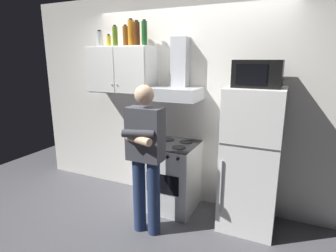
{
  "coord_description": "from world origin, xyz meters",
  "views": [
    {
      "loc": [
        1.25,
        -2.73,
        1.89
      ],
      "look_at": [
        0.0,
        0.0,
        1.15
      ],
      "focal_mm": 29.25,
      "sensor_mm": 36.0,
      "label": 1
    }
  ],
  "objects_px": {
    "bottle_olive_oil": "(115,36)",
    "bottle_beer_brown": "(125,36)",
    "bottle_canister_steel": "(100,39)",
    "refrigerator": "(251,160)",
    "stove_oven": "(173,176)",
    "bottle_rum_dark": "(137,34)",
    "bottle_spice_jar": "(109,41)",
    "range_hood": "(177,83)",
    "person_standing": "(145,155)",
    "microwave": "(258,74)",
    "bottle_liquor_amber": "(131,33)",
    "bottle_wine_green": "(144,33)",
    "upper_cabinet": "(122,70)"
  },
  "relations": [
    {
      "from": "person_standing",
      "to": "bottle_liquor_amber",
      "type": "height_order",
      "value": "bottle_liquor_amber"
    },
    {
      "from": "person_standing",
      "to": "bottle_rum_dark",
      "type": "height_order",
      "value": "bottle_rum_dark"
    },
    {
      "from": "person_standing",
      "to": "bottle_canister_steel",
      "type": "distance_m",
      "value": 1.81
    },
    {
      "from": "stove_oven",
      "to": "bottle_olive_oil",
      "type": "bearing_deg",
      "value": 173.84
    },
    {
      "from": "bottle_rum_dark",
      "to": "person_standing",
      "type": "bearing_deg",
      "value": -55.44
    },
    {
      "from": "range_hood",
      "to": "refrigerator",
      "type": "height_order",
      "value": "range_hood"
    },
    {
      "from": "upper_cabinet",
      "to": "bottle_beer_brown",
      "type": "xyz_separation_m",
      "value": [
        0.07,
        0.02,
        0.43
      ]
    },
    {
      "from": "microwave",
      "to": "bottle_spice_jar",
      "type": "height_order",
      "value": "bottle_spice_jar"
    },
    {
      "from": "refrigerator",
      "to": "bottle_beer_brown",
      "type": "distance_m",
      "value": 2.18
    },
    {
      "from": "refrigerator",
      "to": "bottle_canister_steel",
      "type": "height_order",
      "value": "bottle_canister_steel"
    },
    {
      "from": "bottle_canister_steel",
      "to": "bottle_liquor_amber",
      "type": "relative_size",
      "value": 0.64
    },
    {
      "from": "upper_cabinet",
      "to": "person_standing",
      "type": "height_order",
      "value": "upper_cabinet"
    },
    {
      "from": "range_hood",
      "to": "microwave",
      "type": "distance_m",
      "value": 0.97
    },
    {
      "from": "bottle_liquor_amber",
      "to": "bottle_wine_green",
      "type": "height_order",
      "value": "bottle_liquor_amber"
    },
    {
      "from": "microwave",
      "to": "bottle_wine_green",
      "type": "height_order",
      "value": "bottle_wine_green"
    },
    {
      "from": "refrigerator",
      "to": "range_hood",
      "type": "bearing_deg",
      "value": 172.45
    },
    {
      "from": "microwave",
      "to": "bottle_canister_steel",
      "type": "height_order",
      "value": "bottle_canister_steel"
    },
    {
      "from": "bottle_canister_steel",
      "to": "bottle_liquor_amber",
      "type": "distance_m",
      "value": 0.49
    },
    {
      "from": "upper_cabinet",
      "to": "refrigerator",
      "type": "xyz_separation_m",
      "value": [
        1.75,
        -0.12,
        -0.95
      ]
    },
    {
      "from": "stove_oven",
      "to": "bottle_rum_dark",
      "type": "xyz_separation_m",
      "value": [
        -0.55,
        0.12,
        1.76
      ]
    },
    {
      "from": "upper_cabinet",
      "to": "bottle_canister_steel",
      "type": "height_order",
      "value": "bottle_canister_steel"
    },
    {
      "from": "upper_cabinet",
      "to": "bottle_olive_oil",
      "type": "distance_m",
      "value": 0.43
    },
    {
      "from": "microwave",
      "to": "bottle_liquor_amber",
      "type": "relative_size",
      "value": 1.45
    },
    {
      "from": "microwave",
      "to": "bottle_canister_steel",
      "type": "bearing_deg",
      "value": 176.82
    },
    {
      "from": "bottle_spice_jar",
      "to": "bottle_liquor_amber",
      "type": "relative_size",
      "value": 0.46
    },
    {
      "from": "bottle_olive_oil",
      "to": "bottle_wine_green",
      "type": "distance_m",
      "value": 0.41
    },
    {
      "from": "microwave",
      "to": "person_standing",
      "type": "xyz_separation_m",
      "value": [
        -1.0,
        -0.62,
        -0.84
      ]
    },
    {
      "from": "person_standing",
      "to": "bottle_olive_oil",
      "type": "bearing_deg",
      "value": 139.13
    },
    {
      "from": "bottle_canister_steel",
      "to": "refrigerator",
      "type": "bearing_deg",
      "value": -3.68
    },
    {
      "from": "stove_oven",
      "to": "bottle_rum_dark",
      "type": "height_order",
      "value": "bottle_rum_dark"
    },
    {
      "from": "bottle_spice_jar",
      "to": "bottle_liquor_amber",
      "type": "distance_m",
      "value": 0.33
    },
    {
      "from": "person_standing",
      "to": "bottle_canister_steel",
      "type": "xyz_separation_m",
      "value": [
        -1.09,
        0.74,
        1.25
      ]
    },
    {
      "from": "bottle_canister_steel",
      "to": "bottle_beer_brown",
      "type": "bearing_deg",
      "value": 1.71
    },
    {
      "from": "bottle_beer_brown",
      "to": "bottle_spice_jar",
      "type": "bearing_deg",
      "value": -168.71
    },
    {
      "from": "stove_oven",
      "to": "bottle_rum_dark",
      "type": "distance_m",
      "value": 1.85
    },
    {
      "from": "bottle_spice_jar",
      "to": "stove_oven",
      "type": "bearing_deg",
      "value": -5.96
    },
    {
      "from": "upper_cabinet",
      "to": "stove_oven",
      "type": "height_order",
      "value": "upper_cabinet"
    },
    {
      "from": "bottle_canister_steel",
      "to": "bottle_rum_dark",
      "type": "xyz_separation_m",
      "value": [
        0.59,
        -0.01,
        0.05
      ]
    },
    {
      "from": "bottle_beer_brown",
      "to": "person_standing",
      "type": "bearing_deg",
      "value": -47.69
    },
    {
      "from": "bottle_olive_oil",
      "to": "bottle_beer_brown",
      "type": "bearing_deg",
      "value": 24.11
    },
    {
      "from": "stove_oven",
      "to": "range_hood",
      "type": "xyz_separation_m",
      "value": [
        0.0,
        0.13,
        1.16
      ]
    },
    {
      "from": "bottle_canister_steel",
      "to": "range_hood",
      "type": "bearing_deg",
      "value": -0.42
    },
    {
      "from": "stove_oven",
      "to": "upper_cabinet",
      "type": "bearing_deg",
      "value": 171.1
    },
    {
      "from": "stove_oven",
      "to": "range_hood",
      "type": "distance_m",
      "value": 1.17
    },
    {
      "from": "range_hood",
      "to": "bottle_rum_dark",
      "type": "bearing_deg",
      "value": -179.36
    },
    {
      "from": "microwave",
      "to": "bottle_beer_brown",
      "type": "relative_size",
      "value": 1.82
    },
    {
      "from": "person_standing",
      "to": "bottle_wine_green",
      "type": "height_order",
      "value": "bottle_wine_green"
    },
    {
      "from": "stove_oven",
      "to": "person_standing",
      "type": "distance_m",
      "value": 0.77
    },
    {
      "from": "bottle_canister_steel",
      "to": "bottle_beer_brown",
      "type": "distance_m",
      "value": 0.4
    },
    {
      "from": "bottle_spice_jar",
      "to": "range_hood",
      "type": "bearing_deg",
      "value": 1.53
    }
  ]
}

